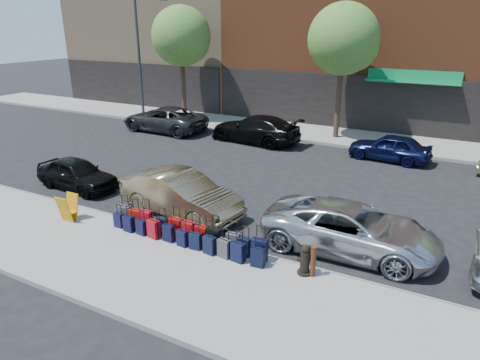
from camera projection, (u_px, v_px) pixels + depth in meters
The scene contains 40 objects.
ground at pixel (256, 192), 17.04m from camera, with size 120.00×120.00×0.00m, color black.
sidewalk_near at pixel (153, 269), 11.63m from camera, with size 60.00×4.00×0.15m, color gray.
sidewalk_far at pixel (329, 135), 25.31m from camera, with size 60.00×4.00×0.15m, color gray.
curb_near at pixel (194, 238), 13.30m from camera, with size 60.00×0.08×0.15m, color gray.
curb_far at pixel (319, 143), 23.64m from camera, with size 60.00×0.08×0.15m, color gray.
building_left at pixel (179, 1), 36.16m from camera, with size 15.00×12.12×16.00m.
tree_left at pixel (183, 38), 27.34m from camera, with size 3.80×3.80×7.27m.
tree_center at pixel (346, 41), 22.76m from camera, with size 3.80×3.80×7.27m.
streetlight at pixel (141, 49), 28.31m from camera, with size 2.59×0.18×8.00m.
suitcase_front_0 at pixel (125, 215), 14.00m from camera, with size 0.44×0.28×0.99m.
suitcase_front_1 at pixel (135, 218), 13.82m from camera, with size 0.39×0.22×0.93m.
suitcase_front_2 at pixel (146, 220), 13.56m from camera, with size 0.45×0.26×1.05m.
suitcase_front_3 at pixel (162, 226), 13.29m from camera, with size 0.40×0.26×0.89m.
suitcase_front_4 at pixel (176, 228), 13.10m from camera, with size 0.43×0.24×1.01m.
suitcase_front_5 at pixel (188, 231), 12.93m from camera, with size 0.40×0.22×0.96m.
suitcase_front_6 at pixel (202, 235), 12.65m from camera, with size 0.42×0.25×0.98m.
suitcase_front_7 at pixel (214, 238), 12.44m from camera, with size 0.47×0.31×1.05m.
suitcase_front_8 at pixel (233, 242), 12.26m from camera, with size 0.41×0.24×0.94m.
suitcase_front_9 at pixel (245, 246), 12.08m from camera, with size 0.38×0.24×0.88m.
suitcase_front_10 at pixel (260, 250), 11.81m from camera, with size 0.44×0.25×1.05m.
suitcase_back_0 at pixel (119, 220), 13.77m from camera, with size 0.33×0.20×0.76m.
suitcase_back_1 at pixel (129, 224), 13.48m from camera, with size 0.37×0.23×0.85m.
suitcase_back_2 at pixel (141, 227), 13.28m from camera, with size 0.35×0.23×0.79m.
suitcase_back_3 at pixel (154, 229), 13.07m from camera, with size 0.43×0.30×0.93m.
suitcase_back_4 at pixel (169, 233), 12.88m from camera, with size 0.37×0.23×0.84m.
suitcase_back_5 at pixel (182, 238), 12.60m from camera, with size 0.35×0.23×0.79m.
suitcase_back_6 at pixel (195, 241), 12.42m from camera, with size 0.36×0.23×0.81m.
suitcase_back_7 at pixel (210, 245), 12.17m from camera, with size 0.38×0.26×0.86m.
suitcase_back_8 at pixel (224, 248), 11.99m from camera, with size 0.40×0.27×0.87m.
suitcase_back_9 at pixel (238, 252), 11.77m from camera, with size 0.40×0.26×0.90m.
suitcase_back_10 at pixel (258, 257), 11.54m from camera, with size 0.38×0.23×0.87m.
fire_hydrant at pixel (305, 261), 11.16m from camera, with size 0.43×0.38×0.84m.
bollard at pixel (313, 261), 11.04m from camera, with size 0.16×0.16×0.86m.
display_rack at pixel (68, 208), 14.14m from camera, with size 0.51×0.56×0.90m.
car_near_0 at pixel (77, 174), 17.26m from camera, with size 1.48×3.68×1.25m, color black.
car_near_1 at pixel (181, 194), 14.88m from camera, with size 1.59×4.57×1.51m, color #8F7C58.
car_near_2 at pixel (351, 228), 12.52m from camera, with size 2.35×5.10×1.42m, color silver.
car_far_0 at pixel (164, 119), 26.33m from camera, with size 2.50×5.42×1.51m, color #323235.
car_far_1 at pixel (255, 129), 23.90m from camera, with size 2.13×5.23×1.52m, color black.
car_far_2 at pixel (390, 147), 20.75m from camera, with size 1.55×3.85×1.31m, color #0C1237.
Camera 1 is at (6.79, -14.28, 6.40)m, focal length 32.00 mm.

